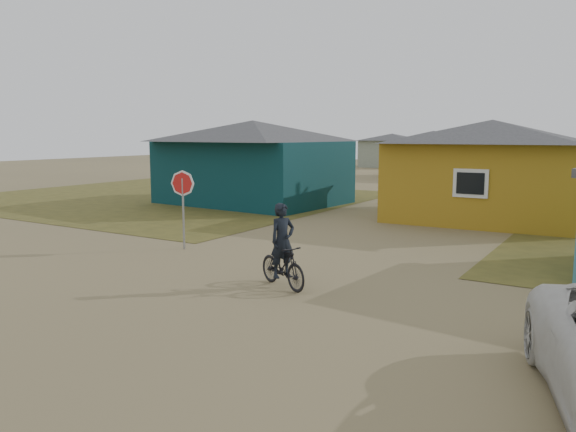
% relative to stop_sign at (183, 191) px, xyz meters
% --- Properties ---
extents(ground, '(120.00, 120.00, 0.00)m').
position_rel_stop_sign_xyz_m(ground, '(3.79, -3.27, -1.71)').
color(ground, olive).
extents(grass_nw, '(20.00, 18.00, 0.00)m').
position_rel_stop_sign_xyz_m(grass_nw, '(-10.21, 9.73, -1.71)').
color(grass_nw, brown).
rests_on(grass_nw, ground).
extents(house_teal, '(8.93, 7.08, 4.00)m').
position_rel_stop_sign_xyz_m(house_teal, '(-4.71, 10.23, 0.34)').
color(house_teal, '#092D32').
rests_on(house_teal, ground).
extents(house_yellow, '(7.72, 6.76, 3.90)m').
position_rel_stop_sign_xyz_m(house_yellow, '(6.29, 10.73, 0.29)').
color(house_yellow, '#A57B19').
rests_on(house_yellow, ground).
extents(house_pale_west, '(7.04, 6.15, 3.60)m').
position_rel_stop_sign_xyz_m(house_pale_west, '(-2.21, 30.73, 0.15)').
color(house_pale_west, gray).
rests_on(house_pale_west, ground).
extents(house_pale_north, '(6.28, 5.81, 3.40)m').
position_rel_stop_sign_xyz_m(house_pale_north, '(-10.21, 42.73, 0.04)').
color(house_pale_north, gray).
rests_on(house_pale_north, ground).
extents(stop_sign, '(0.75, 0.17, 2.31)m').
position_rel_stop_sign_xyz_m(stop_sign, '(0.00, 0.00, 0.00)').
color(stop_sign, gray).
rests_on(stop_sign, ground).
extents(cyclist, '(1.70, 1.10, 1.87)m').
position_rel_stop_sign_xyz_m(cyclist, '(4.68, -2.01, -1.03)').
color(cyclist, black).
rests_on(cyclist, ground).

